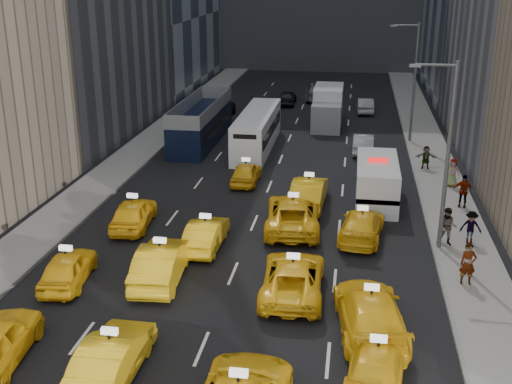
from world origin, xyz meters
TOP-DOWN VIEW (x-y plane):
  - ground at (0.00, 0.00)m, footprint 160.00×160.00m
  - sidewalk_west at (-10.50, 25.00)m, footprint 3.00×90.00m
  - sidewalk_east at (10.50, 25.00)m, footprint 3.00×90.00m
  - curb_west at (-9.05, 25.00)m, footprint 0.15×90.00m
  - curb_east at (9.05, 25.00)m, footprint 0.15×90.00m
  - streetlight_near at (9.18, 12.00)m, footprint 2.15×0.22m
  - streetlight_far at (9.18, 32.00)m, footprint 2.15×0.22m
  - taxi_5 at (-2.50, -0.09)m, footprint 1.67×4.68m
  - taxi_7 at (6.11, 1.15)m, footprint 2.33×4.73m
  - taxi_8 at (-6.81, 6.03)m, footprint 2.18×4.35m
  - taxi_9 at (-2.94, 6.90)m, footprint 2.15×5.17m
  - taxi_10 at (2.80, 6.57)m, footprint 2.65×5.45m
  - taxi_11 at (5.92, 4.02)m, footprint 3.06×5.98m
  - taxi_12 at (-6.12, 12.49)m, footprint 2.19×4.60m
  - taxi_13 at (-1.81, 10.55)m, footprint 1.54×4.30m
  - taxi_14 at (2.11, 13.58)m, footprint 3.12×6.05m
  - taxi_15 at (5.62, 12.79)m, footprint 2.53×5.05m
  - taxi_16 at (-1.54, 20.45)m, footprint 1.56×3.88m
  - taxi_17 at (2.65, 16.99)m, footprint 1.93×5.09m
  - nypd_van at (6.44, 18.31)m, footprint 2.89×6.21m
  - double_decker at (-6.60, 29.73)m, footprint 2.66×11.25m
  - city_bus at (-2.08, 28.53)m, footprint 3.22×10.83m
  - box_truck at (2.72, 36.73)m, footprint 3.20×7.21m
  - misc_car_0 at (5.74, 28.71)m, footprint 1.55×4.20m
  - misc_car_1 at (-7.34, 38.12)m, footprint 3.02×6.01m
  - misc_car_2 at (1.05, 47.67)m, footprint 2.29×5.23m
  - misc_car_3 at (-1.60, 44.81)m, footprint 1.68×4.06m
  - misc_car_4 at (5.91, 42.30)m, footprint 1.67×4.20m
  - pedestrian_0 at (10.01, 8.28)m, footprint 0.70×0.49m
  - pedestrian_1 at (9.67, 12.32)m, footprint 1.01×0.72m
  - pedestrian_2 at (10.83, 12.76)m, footprint 1.07×0.50m
  - pedestrian_3 at (11.17, 17.78)m, footprint 1.18×0.74m
  - pedestrian_4 at (11.06, 21.33)m, footprint 0.92×0.59m
  - pedestrian_5 at (9.81, 24.83)m, footprint 1.43×0.44m

SIDE VIEW (x-z plane):
  - ground at x=0.00m, z-range 0.00..0.00m
  - sidewalk_west at x=-10.50m, z-range 0.00..0.15m
  - sidewalk_east at x=10.50m, z-range 0.00..0.15m
  - curb_west at x=-9.05m, z-range 0.00..0.18m
  - curb_east at x=9.05m, z-range 0.00..0.18m
  - taxi_16 at x=-1.54m, z-range 0.00..1.32m
  - taxi_7 at x=6.11m, z-range 0.00..1.32m
  - misc_car_4 at x=5.91m, z-range 0.00..1.36m
  - misc_car_0 at x=5.74m, z-range 0.00..1.37m
  - misc_car_3 at x=-1.60m, z-range 0.00..1.38m
  - taxi_15 at x=5.62m, z-range 0.00..1.41m
  - taxi_13 at x=-1.81m, z-range 0.00..1.41m
  - taxi_8 at x=-6.81m, z-range 0.00..1.42m
  - taxi_10 at x=2.80m, z-range 0.00..1.49m
  - misc_car_2 at x=1.05m, z-range 0.00..1.49m
  - taxi_12 at x=-6.12m, z-range 0.00..1.52m
  - taxi_5 at x=-2.50m, z-range 0.00..1.54m
  - taxi_14 at x=2.11m, z-range 0.00..1.63m
  - misc_car_1 at x=-7.34m, z-range 0.00..1.63m
  - taxi_17 at x=2.65m, z-range 0.00..1.66m
  - taxi_11 at x=5.92m, z-range 0.00..1.66m
  - taxi_9 at x=-2.94m, z-range 0.00..1.66m
  - pedestrian_5 at x=9.81m, z-range 0.15..1.68m
  - pedestrian_2 at x=10.83m, z-range 0.15..1.77m
  - pedestrian_4 at x=11.06m, z-range 0.15..1.90m
  - pedestrian_0 at x=10.01m, z-range 0.15..2.01m
  - pedestrian_3 at x=11.17m, z-range 0.15..2.02m
  - pedestrian_1 at x=9.67m, z-range 0.15..2.03m
  - nypd_van at x=6.44m, z-range -0.12..2.46m
  - city_bus at x=-2.08m, z-range -0.02..2.74m
  - box_truck at x=2.72m, z-range -0.03..3.16m
  - double_decker at x=-6.60m, z-range -0.02..3.25m
  - streetlight_near at x=9.18m, z-range 0.42..9.42m
  - streetlight_far at x=9.18m, z-range 0.42..9.42m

